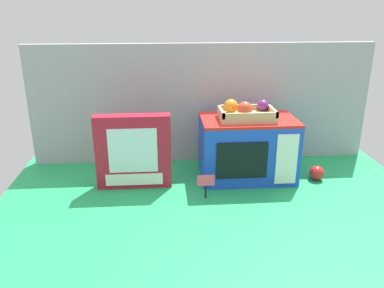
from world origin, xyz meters
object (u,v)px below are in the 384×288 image
(food_groups_crate, at_px, (245,113))
(cookie_set_box, at_px, (133,152))
(toy_microwave, at_px, (247,148))
(price_sign, at_px, (206,183))
(loose_toy_apple, at_px, (317,173))

(food_groups_crate, xyz_separation_m, cookie_set_box, (-0.47, -0.04, -0.15))
(cookie_set_box, bearing_deg, food_groups_crate, 5.25)
(food_groups_crate, bearing_deg, toy_microwave, 36.75)
(toy_microwave, height_order, price_sign, toy_microwave)
(cookie_set_box, height_order, loose_toy_apple, cookie_set_box)
(cookie_set_box, relative_size, price_sign, 3.12)
(toy_microwave, height_order, cookie_set_box, cookie_set_box)
(toy_microwave, relative_size, cookie_set_box, 1.30)
(price_sign, height_order, loose_toy_apple, price_sign)
(cookie_set_box, distance_m, price_sign, 0.33)
(food_groups_crate, bearing_deg, cookie_set_box, -174.75)
(toy_microwave, relative_size, loose_toy_apple, 6.32)
(cookie_set_box, bearing_deg, price_sign, -24.97)
(food_groups_crate, height_order, price_sign, food_groups_crate)
(toy_microwave, xyz_separation_m, price_sign, (-0.20, -0.19, -0.07))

